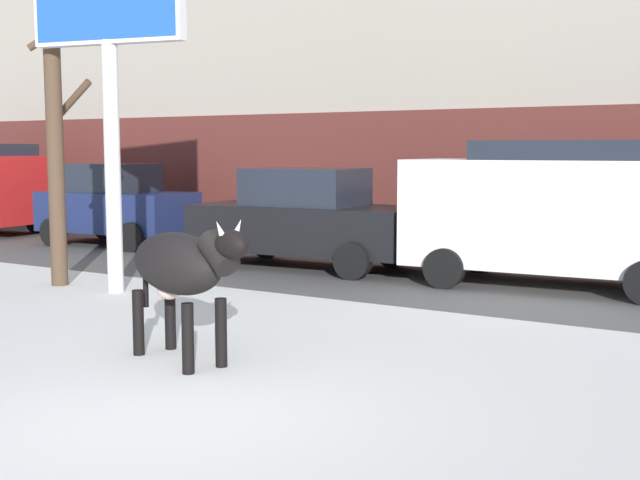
% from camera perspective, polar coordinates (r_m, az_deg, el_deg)
% --- Properties ---
extents(ground_plane, '(120.00, 120.00, 0.00)m').
position_cam_1_polar(ground_plane, '(7.02, -11.61, -11.88)').
color(ground_plane, silver).
extents(road_strip, '(60.00, 5.60, 0.01)m').
position_cam_1_polar(road_strip, '(13.88, 11.81, -2.82)').
color(road_strip, '#514F4C').
rests_on(road_strip, ground).
extents(cow_black, '(1.93, 0.99, 1.54)m').
position_cam_1_polar(cow_black, '(8.43, -9.69, -1.86)').
color(cow_black, black).
rests_on(cow_black, ground).
extents(billboard, '(2.51, 0.69, 5.56)m').
position_cam_1_polar(billboard, '(12.94, -14.63, 15.63)').
color(billboard, silver).
rests_on(billboard, ground).
extents(car_navy_hatchback, '(3.62, 2.13, 1.86)m').
position_cam_1_polar(car_navy_hatchback, '(19.19, -14.07, 2.41)').
color(car_navy_hatchback, '#19234C').
rests_on(car_navy_hatchback, ground).
extents(car_black_sedan, '(4.32, 2.22, 1.84)m').
position_cam_1_polar(car_black_sedan, '(15.02, -1.00, 1.48)').
color(car_black_sedan, black).
rests_on(car_black_sedan, ground).
extents(car_white_van, '(4.73, 2.38, 2.32)m').
position_cam_1_polar(car_white_van, '(13.41, 16.23, 2.08)').
color(car_white_van, white).
rests_on(car_white_van, ground).
extents(pedestrian_near_billboard, '(0.36, 0.24, 1.73)m').
position_cam_1_polar(pedestrian_near_billboard, '(16.96, 12.40, 1.80)').
color(pedestrian_near_billboard, '#282833').
rests_on(pedestrian_near_billboard, ground).
extents(bare_tree_right_lot, '(1.04, 0.83, 4.44)m').
position_cam_1_polar(bare_tree_right_lot, '(13.71, -17.98, 6.69)').
color(bare_tree_right_lot, '#4C3828').
rests_on(bare_tree_right_lot, ground).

